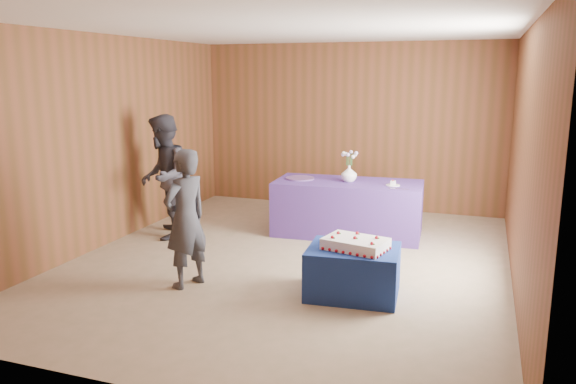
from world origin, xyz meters
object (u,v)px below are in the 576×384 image
at_px(vase, 349,174).
at_px(guest_right, 164,177).
at_px(cake_table, 353,272).
at_px(guest_left, 186,219).
at_px(serving_table, 348,208).
at_px(sheet_cake, 356,244).

xyz_separation_m(vase, guest_right, (-2.33, -0.96, -0.02)).
distance_m(cake_table, guest_left, 1.80).
bearing_deg(serving_table, vase, 46.25).
bearing_deg(guest_right, vase, 87.37).
bearing_deg(vase, guest_right, -157.69).
relative_size(vase, guest_left, 0.15).
distance_m(cake_table, vase, 2.30).
distance_m(serving_table, guest_left, 2.73).
relative_size(sheet_cake, guest_right, 0.42).
height_order(vase, guest_left, guest_left).
height_order(cake_table, vase, vase).
xyz_separation_m(cake_table, vase, (-0.56, 2.14, 0.61)).
bearing_deg(guest_left, serving_table, 175.21).
bearing_deg(guest_right, cake_table, 42.72).
xyz_separation_m(serving_table, guest_left, (-1.15, -2.46, 0.36)).
height_order(sheet_cake, guest_right, guest_right).
distance_m(cake_table, sheet_cake, 0.31).
bearing_deg(cake_table, sheet_cake, -52.02).
bearing_deg(guest_left, vase, 175.16).
height_order(guest_left, guest_right, guest_right).
xyz_separation_m(cake_table, guest_left, (-1.71, -0.32, 0.48)).
xyz_separation_m(serving_table, guest_right, (-2.33, -0.95, 0.46)).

